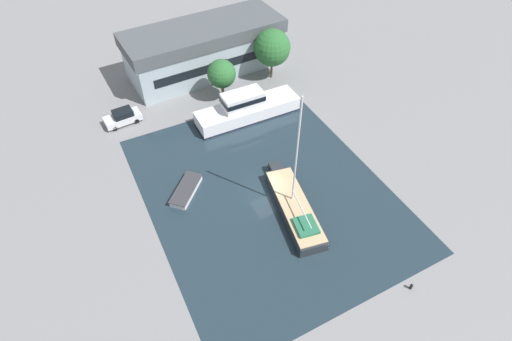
{
  "coord_description": "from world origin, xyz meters",
  "views": [
    {
      "loc": [
        -12.79,
        -22.87,
        29.88
      ],
      "look_at": [
        0.0,
        2.08,
        1.0
      ],
      "focal_mm": 28.0,
      "sensor_mm": 36.0,
      "label": 1
    }
  ],
  "objects_px": {
    "quay_tree_near_building": "(222,74)",
    "warehouse_building": "(205,49)",
    "sailboat_moored": "(294,206)",
    "quay_tree_by_water": "(272,48)",
    "small_dinghy": "(186,190)",
    "parked_car": "(123,117)",
    "motor_cruiser": "(247,109)"
  },
  "relations": [
    {
      "from": "quay_tree_by_water",
      "to": "small_dinghy",
      "type": "height_order",
      "value": "quay_tree_by_water"
    },
    {
      "from": "small_dinghy",
      "to": "warehouse_building",
      "type": "bearing_deg",
      "value": -73.53
    },
    {
      "from": "quay_tree_near_building",
      "to": "warehouse_building",
      "type": "bearing_deg",
      "value": 83.87
    },
    {
      "from": "warehouse_building",
      "to": "sailboat_moored",
      "type": "xyz_separation_m",
      "value": [
        -2.1,
        -26.75,
        -2.56
      ]
    },
    {
      "from": "quay_tree_by_water",
      "to": "parked_car",
      "type": "distance_m",
      "value": 20.46
    },
    {
      "from": "quay_tree_near_building",
      "to": "sailboat_moored",
      "type": "height_order",
      "value": "sailboat_moored"
    },
    {
      "from": "parked_car",
      "to": "motor_cruiser",
      "type": "relative_size",
      "value": 0.34
    },
    {
      "from": "quay_tree_near_building",
      "to": "quay_tree_by_water",
      "type": "bearing_deg",
      "value": 12.3
    },
    {
      "from": "quay_tree_by_water",
      "to": "sailboat_moored",
      "type": "relative_size",
      "value": 0.52
    },
    {
      "from": "motor_cruiser",
      "to": "small_dinghy",
      "type": "xyz_separation_m",
      "value": [
        -10.59,
        -8.0,
        -0.96
      ]
    },
    {
      "from": "motor_cruiser",
      "to": "warehouse_building",
      "type": "bearing_deg",
      "value": 1.49
    },
    {
      "from": "quay_tree_by_water",
      "to": "sailboat_moored",
      "type": "height_order",
      "value": "sailboat_moored"
    },
    {
      "from": "warehouse_building",
      "to": "sailboat_moored",
      "type": "height_order",
      "value": "sailboat_moored"
    },
    {
      "from": "small_dinghy",
      "to": "quay_tree_by_water",
      "type": "bearing_deg",
      "value": -96.59
    },
    {
      "from": "parked_car",
      "to": "sailboat_moored",
      "type": "distance_m",
      "value": 23.28
    },
    {
      "from": "quay_tree_by_water",
      "to": "motor_cruiser",
      "type": "bearing_deg",
      "value": -137.1
    },
    {
      "from": "sailboat_moored",
      "to": "motor_cruiser",
      "type": "distance_m",
      "value": 15.02
    },
    {
      "from": "warehouse_building",
      "to": "quay_tree_near_building",
      "type": "relative_size",
      "value": 3.9
    },
    {
      "from": "warehouse_building",
      "to": "quay_tree_by_water",
      "type": "distance_m",
      "value": 9.07
    },
    {
      "from": "sailboat_moored",
      "to": "small_dinghy",
      "type": "xyz_separation_m",
      "value": [
        -8.25,
        6.82,
        -0.32
      ]
    },
    {
      "from": "quay_tree_near_building",
      "to": "quay_tree_by_water",
      "type": "distance_m",
      "value": 8.05
    },
    {
      "from": "small_dinghy",
      "to": "sailboat_moored",
      "type": "bearing_deg",
      "value": -175.64
    },
    {
      "from": "quay_tree_near_building",
      "to": "sailboat_moored",
      "type": "distance_m",
      "value": 19.73
    },
    {
      "from": "quay_tree_by_water",
      "to": "sailboat_moored",
      "type": "distance_m",
      "value": 23.35
    },
    {
      "from": "warehouse_building",
      "to": "parked_car",
      "type": "relative_size",
      "value": 4.93
    },
    {
      "from": "sailboat_moored",
      "to": "motor_cruiser",
      "type": "bearing_deg",
      "value": 91.15
    },
    {
      "from": "parked_car",
      "to": "small_dinghy",
      "type": "height_order",
      "value": "parked_car"
    },
    {
      "from": "sailboat_moored",
      "to": "parked_car",
      "type": "bearing_deg",
      "value": 128.28
    },
    {
      "from": "quay_tree_near_building",
      "to": "small_dinghy",
      "type": "height_order",
      "value": "quay_tree_near_building"
    },
    {
      "from": "sailboat_moored",
      "to": "small_dinghy",
      "type": "height_order",
      "value": "sailboat_moored"
    },
    {
      "from": "parked_car",
      "to": "motor_cruiser",
      "type": "distance_m",
      "value": 14.5
    },
    {
      "from": "warehouse_building",
      "to": "sailboat_moored",
      "type": "distance_m",
      "value": 26.96
    }
  ]
}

